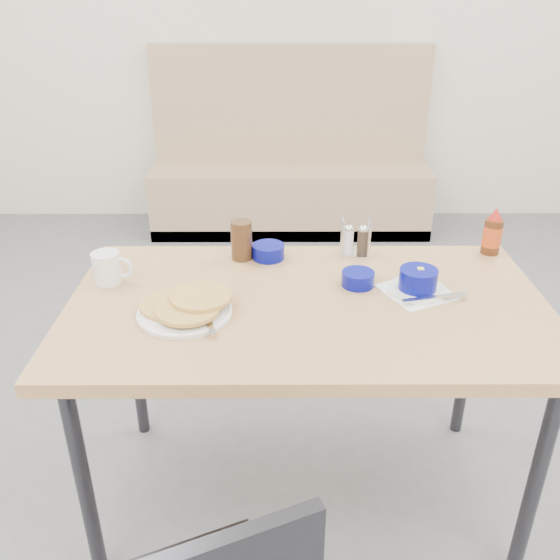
{
  "coord_description": "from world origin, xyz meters",
  "views": [
    {
      "loc": [
        -0.09,
        -1.26,
        1.6
      ],
      "look_at": [
        -0.08,
        0.27,
        0.82
      ],
      "focal_mm": 38.0,
      "sensor_mm": 36.0,
      "label": 1
    }
  ],
  "objects_px": {
    "coffee_mug": "(108,267)",
    "condiment_caddy": "(355,242)",
    "syrup_bottle": "(492,234)",
    "dining_table": "(307,319)",
    "booth_bench": "(290,178)",
    "creamer_bowl": "(268,252)",
    "pancake_plate": "(186,308)",
    "amber_tumbler": "(242,240)",
    "grits_setting": "(418,283)",
    "butter_bowl": "(358,279)"
  },
  "relations": [
    {
      "from": "dining_table",
      "to": "butter_bowl",
      "type": "bearing_deg",
      "value": 32.37
    },
    {
      "from": "coffee_mug",
      "to": "syrup_bottle",
      "type": "height_order",
      "value": "syrup_bottle"
    },
    {
      "from": "coffee_mug",
      "to": "amber_tumbler",
      "type": "distance_m",
      "value": 0.44
    },
    {
      "from": "dining_table",
      "to": "coffee_mug",
      "type": "distance_m",
      "value": 0.63
    },
    {
      "from": "pancake_plate",
      "to": "creamer_bowl",
      "type": "relative_size",
      "value": 2.46
    },
    {
      "from": "coffee_mug",
      "to": "butter_bowl",
      "type": "relative_size",
      "value": 1.26
    },
    {
      "from": "dining_table",
      "to": "condiment_caddy",
      "type": "height_order",
      "value": "condiment_caddy"
    },
    {
      "from": "coffee_mug",
      "to": "condiment_caddy",
      "type": "xyz_separation_m",
      "value": [
        0.78,
        0.2,
        -0.01
      ]
    },
    {
      "from": "coffee_mug",
      "to": "condiment_caddy",
      "type": "height_order",
      "value": "condiment_caddy"
    },
    {
      "from": "butter_bowl",
      "to": "amber_tumbler",
      "type": "height_order",
      "value": "amber_tumbler"
    },
    {
      "from": "syrup_bottle",
      "to": "pancake_plate",
      "type": "bearing_deg",
      "value": -157.25
    },
    {
      "from": "dining_table",
      "to": "amber_tumbler",
      "type": "bearing_deg",
      "value": 124.92
    },
    {
      "from": "pancake_plate",
      "to": "condiment_caddy",
      "type": "relative_size",
      "value": 2.08
    },
    {
      "from": "condiment_caddy",
      "to": "syrup_bottle",
      "type": "xyz_separation_m",
      "value": [
        0.46,
        0.01,
        0.03
      ]
    },
    {
      "from": "pancake_plate",
      "to": "butter_bowl",
      "type": "relative_size",
      "value": 2.64
    },
    {
      "from": "booth_bench",
      "to": "condiment_caddy",
      "type": "height_order",
      "value": "booth_bench"
    },
    {
      "from": "coffee_mug",
      "to": "syrup_bottle",
      "type": "xyz_separation_m",
      "value": [
        1.25,
        0.22,
        0.02
      ]
    },
    {
      "from": "booth_bench",
      "to": "condiment_caddy",
      "type": "bearing_deg",
      "value": -85.46
    },
    {
      "from": "amber_tumbler",
      "to": "syrup_bottle",
      "type": "height_order",
      "value": "syrup_bottle"
    },
    {
      "from": "booth_bench",
      "to": "amber_tumbler",
      "type": "height_order",
      "value": "booth_bench"
    },
    {
      "from": "dining_table",
      "to": "coffee_mug",
      "type": "relative_size",
      "value": 11.03
    },
    {
      "from": "coffee_mug",
      "to": "creamer_bowl",
      "type": "xyz_separation_m",
      "value": [
        0.49,
        0.17,
        -0.03
      ]
    },
    {
      "from": "butter_bowl",
      "to": "dining_table",
      "type": "bearing_deg",
      "value": -147.63
    },
    {
      "from": "amber_tumbler",
      "to": "dining_table",
      "type": "bearing_deg",
      "value": -55.08
    },
    {
      "from": "butter_bowl",
      "to": "syrup_bottle",
      "type": "bearing_deg",
      "value": 26.46
    },
    {
      "from": "booth_bench",
      "to": "condiment_caddy",
      "type": "relative_size",
      "value": 14.95
    },
    {
      "from": "condiment_caddy",
      "to": "creamer_bowl",
      "type": "bearing_deg",
      "value": -169.89
    },
    {
      "from": "booth_bench",
      "to": "condiment_caddy",
      "type": "distance_m",
      "value": 2.26
    },
    {
      "from": "creamer_bowl",
      "to": "butter_bowl",
      "type": "height_order",
      "value": "creamer_bowl"
    },
    {
      "from": "creamer_bowl",
      "to": "booth_bench",
      "type": "bearing_deg",
      "value": 86.96
    },
    {
      "from": "syrup_bottle",
      "to": "dining_table",
      "type": "bearing_deg",
      "value": -152.02
    },
    {
      "from": "creamer_bowl",
      "to": "syrup_bottle",
      "type": "bearing_deg",
      "value": 3.11
    },
    {
      "from": "dining_table",
      "to": "creamer_bowl",
      "type": "distance_m",
      "value": 0.33
    },
    {
      "from": "butter_bowl",
      "to": "amber_tumbler",
      "type": "xyz_separation_m",
      "value": [
        -0.37,
        0.2,
        0.04
      ]
    },
    {
      "from": "coffee_mug",
      "to": "creamer_bowl",
      "type": "height_order",
      "value": "coffee_mug"
    },
    {
      "from": "amber_tumbler",
      "to": "syrup_bottle",
      "type": "distance_m",
      "value": 0.85
    },
    {
      "from": "creamer_bowl",
      "to": "grits_setting",
      "type": "bearing_deg",
      "value": -28.85
    },
    {
      "from": "butter_bowl",
      "to": "coffee_mug",
      "type": "bearing_deg",
      "value": 178.14
    },
    {
      "from": "grits_setting",
      "to": "amber_tumbler",
      "type": "xyz_separation_m",
      "value": [
        -0.54,
        0.25,
        0.03
      ]
    },
    {
      "from": "booth_bench",
      "to": "amber_tumbler",
      "type": "xyz_separation_m",
      "value": [
        -0.21,
        -2.24,
        0.48
      ]
    },
    {
      "from": "booth_bench",
      "to": "grits_setting",
      "type": "relative_size",
      "value": 7.13
    },
    {
      "from": "amber_tumbler",
      "to": "syrup_bottle",
      "type": "bearing_deg",
      "value": 2.86
    },
    {
      "from": "amber_tumbler",
      "to": "condiment_caddy",
      "type": "relative_size",
      "value": 1.04
    },
    {
      "from": "grits_setting",
      "to": "condiment_caddy",
      "type": "bearing_deg",
      "value": 119.32
    },
    {
      "from": "pancake_plate",
      "to": "creamer_bowl",
      "type": "xyz_separation_m",
      "value": [
        0.23,
        0.37,
        0.0
      ]
    },
    {
      "from": "grits_setting",
      "to": "creamer_bowl",
      "type": "relative_size",
      "value": 2.48
    },
    {
      "from": "condiment_caddy",
      "to": "syrup_bottle",
      "type": "bearing_deg",
      "value": 5.95
    },
    {
      "from": "grits_setting",
      "to": "condiment_caddy",
      "type": "relative_size",
      "value": 2.1
    },
    {
      "from": "condiment_caddy",
      "to": "dining_table",
      "type": "bearing_deg",
      "value": -113.65
    },
    {
      "from": "dining_table",
      "to": "condiment_caddy",
      "type": "relative_size",
      "value": 11.02
    }
  ]
}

